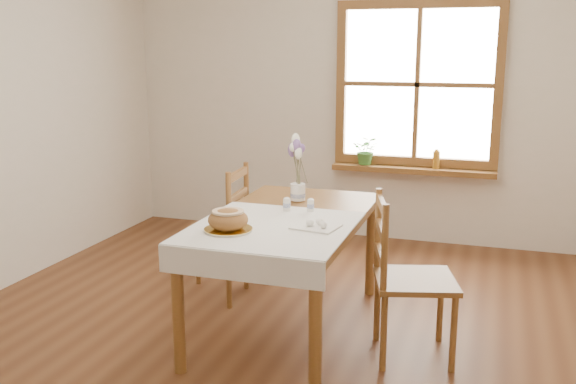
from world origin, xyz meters
name	(u,v)px	position (x,y,z in m)	size (l,w,h in m)	color
ground	(273,347)	(0.00, 0.00, 0.00)	(5.00, 5.00, 0.00)	brown
room_walls	(271,60)	(0.00, 0.00, 1.71)	(4.60, 5.10, 2.65)	silver
window	(417,84)	(0.50, 2.47, 1.45)	(1.46, 0.08, 1.46)	brown
window_sill	(413,170)	(0.50, 2.40, 0.69)	(1.46, 0.20, 0.05)	brown
dining_table	(288,229)	(0.00, 0.30, 0.66)	(0.90, 1.60, 0.75)	brown
table_linen	(272,227)	(0.00, 0.00, 0.76)	(0.91, 0.99, 0.01)	white
chair_left	(212,232)	(-0.69, 0.66, 0.48)	(0.45, 0.47, 0.96)	brown
chair_right	(415,278)	(0.81, 0.17, 0.48)	(0.45, 0.47, 0.96)	brown
bread_plate	(228,230)	(-0.20, -0.16, 0.77)	(0.27, 0.27, 0.01)	white
bread_loaf	(228,218)	(-0.20, -0.16, 0.84)	(0.23, 0.23, 0.13)	olive
egg_napkin	(316,227)	(0.25, 0.05, 0.77)	(0.25, 0.21, 0.01)	white
eggs	(316,222)	(0.25, 0.05, 0.79)	(0.19, 0.17, 0.04)	white
salt_shaker	(287,204)	(-0.03, 0.37, 0.81)	(0.05, 0.05, 0.09)	white
pepper_shaker	(311,205)	(0.12, 0.41, 0.80)	(0.05, 0.05, 0.09)	white
flower_vase	(298,193)	(-0.06, 0.68, 0.81)	(0.10, 0.10, 0.11)	white
lavender_bouquet	(298,161)	(-0.06, 0.68, 1.03)	(0.18, 0.18, 0.34)	#705190
potted_plant	(366,154)	(0.07, 2.40, 0.82)	(0.24, 0.26, 0.20)	#3C742E
amber_bottle	(436,159)	(0.70, 2.40, 0.80)	(0.06, 0.06, 0.17)	#A86F1F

